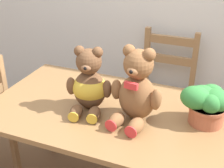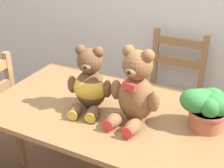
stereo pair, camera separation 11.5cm
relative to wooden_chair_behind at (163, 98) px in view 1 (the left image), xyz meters
The scene contains 5 objects.
dining_table 0.75m from the wooden_chair_behind, 100.42° to the right, with size 1.41×0.81×0.75m.
wooden_chair_behind is the anchor object (origin of this frame).
teddy_bear_left 0.90m from the wooden_chair_behind, 109.26° to the right, with size 0.26×0.28×0.36m.
teddy_bear_right 0.88m from the wooden_chair_behind, 89.31° to the right, with size 0.28×0.29×0.40m.
potted_plant 0.84m from the wooden_chair_behind, 61.79° to the right, with size 0.25×0.19×0.21m.
Camera 1 is at (0.55, -0.97, 1.68)m, focal length 50.00 mm.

